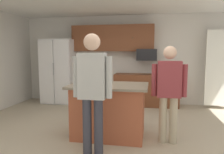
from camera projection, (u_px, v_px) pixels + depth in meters
floor at (108, 136)px, 3.92m from camera, size 7.04×7.04×0.00m
back_wall at (127, 60)px, 6.50m from camera, size 6.40×0.10×2.60m
french_door_window_panel at (223, 68)px, 5.66m from camera, size 0.90×0.06×2.00m
cabinet_run_upper at (113, 38)px, 6.31m from camera, size 2.40×0.38×0.75m
cabinet_run_lower at (146, 90)px, 6.18m from camera, size 1.80×0.63×0.90m
refrigerator at (59, 71)px, 6.50m from camera, size 0.94×0.76×1.90m
microwave_over_range at (147, 55)px, 6.09m from camera, size 0.56×0.40×0.32m
kitchen_island at (109, 110)px, 3.88m from camera, size 1.37×0.90×0.95m
person_elder_center at (92, 87)px, 3.05m from camera, size 0.57×0.23×1.78m
person_guest_right at (169, 88)px, 3.55m from camera, size 0.57×0.22×1.62m
tumbler_amber at (81, 79)px, 3.93m from camera, size 0.07×0.07×0.17m
glass_short_whisky at (82, 82)px, 3.69m from camera, size 0.06×0.06×0.13m
mug_ceramic_white at (106, 79)px, 4.11m from camera, size 0.13×0.09×0.11m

